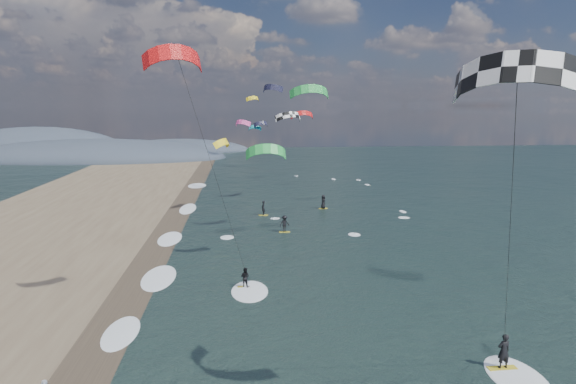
{
  "coord_description": "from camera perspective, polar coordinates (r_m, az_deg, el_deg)",
  "views": [
    {
      "loc": [
        -4.15,
        -20.6,
        12.89
      ],
      "look_at": [
        -1.0,
        12.0,
        7.0
      ],
      "focal_mm": 30.0,
      "sensor_mm": 36.0,
      "label": 1
    }
  ],
  "objects": [
    {
      "name": "ground",
      "position": [
        24.65,
        5.37,
        -21.38
      ],
      "size": [
        260.0,
        260.0,
        0.0
      ],
      "primitive_type": "plane",
      "color": "black",
      "rests_on": "ground"
    },
    {
      "name": "kitesurfer_near_b",
      "position": [
        29.11,
        -9.72,
        5.06
      ],
      "size": [
        6.81,
        8.52,
        16.58
      ],
      "color": "gold",
      "rests_on": "ground"
    },
    {
      "name": "kitesurfer_near_a",
      "position": [
        18.53,
        25.48,
        4.96
      ],
      "size": [
        7.94,
        9.4,
        15.12
      ],
      "color": "gold",
      "rests_on": "ground"
    },
    {
      "name": "bg_kite_field",
      "position": [
        73.41,
        -2.0,
        9.33
      ],
      "size": [
        15.46,
        75.44,
        8.12
      ],
      "color": "red",
      "rests_on": "ground"
    },
    {
      "name": "coastal_hills",
      "position": [
        135.37,
        -23.04,
        3.92
      ],
      "size": [
        80.0,
        41.0,
        15.0
      ],
      "color": "#3D4756",
      "rests_on": "ground"
    },
    {
      "name": "shoreline_surf",
      "position": [
        38.21,
        -15.44,
        -9.9
      ],
      "size": [
        2.4,
        79.4,
        0.11
      ],
      "color": "white",
      "rests_on": "ground"
    },
    {
      "name": "wet_sand_strip",
      "position": [
        34.12,
        -18.84,
        -12.57
      ],
      "size": [
        3.0,
        240.0,
        0.0
      ],
      "primitive_type": "cube",
      "color": "#382D23",
      "rests_on": "ground"
    },
    {
      "name": "far_kitesurfers",
      "position": [
        54.71,
        0.81,
        -2.47
      ],
      "size": [
        8.85,
        12.04,
        1.79
      ],
      "color": "gold",
      "rests_on": "ground"
    }
  ]
}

